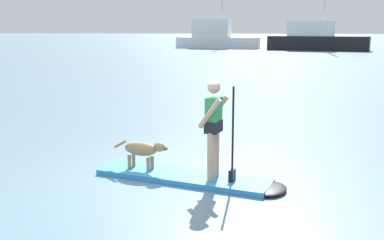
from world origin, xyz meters
name	(u,v)px	position (x,y,z in m)	size (l,w,h in m)	color
ground_plane	(183,179)	(0.00, 0.00, 0.00)	(400.00, 400.00, 0.00)	slate
paddleboard	(195,178)	(0.22, -0.05, 0.05)	(3.55, 1.58, 0.10)	#338CD8
person_paddler	(214,123)	(0.58, -0.14, 1.10)	(0.66, 0.56, 1.72)	tan
dog	(143,150)	(-0.79, 0.19, 0.47)	(1.11, 0.38, 0.55)	#997A51
moored_boat_starboard	(215,37)	(-5.68, 53.72, 1.41)	(11.11, 4.36, 10.06)	white
moored_boat_port	(316,39)	(6.82, 49.83, 1.33)	(11.96, 5.51, 12.38)	black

